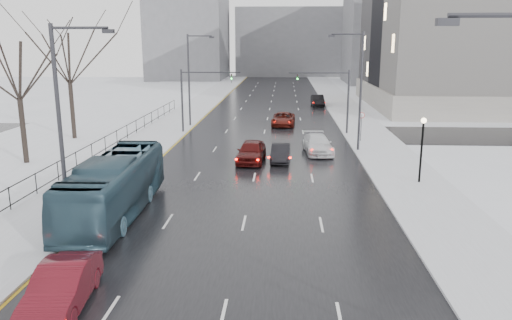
% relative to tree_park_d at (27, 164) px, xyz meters
% --- Properties ---
extents(road, '(16.00, 150.00, 0.04)m').
position_rel_tree_park_d_xyz_m(road, '(17.80, 26.00, 0.02)').
color(road, black).
rests_on(road, ground).
extents(cross_road, '(130.00, 10.00, 0.04)m').
position_rel_tree_park_d_xyz_m(cross_road, '(17.80, 14.00, 0.02)').
color(cross_road, black).
rests_on(cross_road, ground).
extents(sidewalk_left, '(5.00, 150.00, 0.16)m').
position_rel_tree_park_d_xyz_m(sidewalk_left, '(7.30, 26.00, 0.08)').
color(sidewalk_left, silver).
rests_on(sidewalk_left, ground).
extents(sidewalk_right, '(5.00, 150.00, 0.16)m').
position_rel_tree_park_d_xyz_m(sidewalk_right, '(28.30, 26.00, 0.08)').
color(sidewalk_right, silver).
rests_on(sidewalk_right, ground).
extents(park_strip, '(14.00, 150.00, 0.12)m').
position_rel_tree_park_d_xyz_m(park_strip, '(-2.20, 26.00, 0.06)').
color(park_strip, white).
rests_on(park_strip, ground).
extents(tree_park_d, '(8.75, 8.75, 12.50)m').
position_rel_tree_park_d_xyz_m(tree_park_d, '(0.00, 0.00, 0.00)').
color(tree_park_d, black).
rests_on(tree_park_d, ground).
extents(tree_park_e, '(9.45, 9.45, 13.50)m').
position_rel_tree_park_d_xyz_m(tree_park_e, '(-0.40, 10.00, 0.00)').
color(tree_park_e, black).
rests_on(tree_park_e, ground).
extents(iron_fence, '(0.06, 70.00, 1.30)m').
position_rel_tree_park_d_xyz_m(iron_fence, '(4.80, -4.00, 0.91)').
color(iron_fence, black).
rests_on(iron_fence, sidewalk_left).
extents(streetlight_r_mid, '(2.95, 0.25, 10.00)m').
position_rel_tree_park_d_xyz_m(streetlight_r_mid, '(25.97, 6.00, 5.62)').
color(streetlight_r_mid, '#2D2D33').
rests_on(streetlight_r_mid, ground).
extents(streetlight_l_near, '(2.95, 0.25, 10.00)m').
position_rel_tree_park_d_xyz_m(streetlight_l_near, '(9.63, -14.00, 5.62)').
color(streetlight_l_near, '#2D2D33').
rests_on(streetlight_l_near, ground).
extents(streetlight_l_far, '(2.95, 0.25, 10.00)m').
position_rel_tree_park_d_xyz_m(streetlight_l_far, '(9.63, 18.00, 5.62)').
color(streetlight_l_far, '#2D2D33').
rests_on(streetlight_l_far, ground).
extents(lamppost_r_mid, '(0.36, 0.36, 4.28)m').
position_rel_tree_park_d_xyz_m(lamppost_r_mid, '(28.80, -4.00, 2.94)').
color(lamppost_r_mid, black).
rests_on(lamppost_r_mid, sidewalk_right).
extents(mast_signal_right, '(6.10, 0.33, 6.50)m').
position_rel_tree_park_d_xyz_m(mast_signal_right, '(25.13, 14.00, 4.11)').
color(mast_signal_right, '#2D2D33').
rests_on(mast_signal_right, ground).
extents(mast_signal_left, '(6.10, 0.33, 6.50)m').
position_rel_tree_park_d_xyz_m(mast_signal_left, '(10.47, 14.00, 4.11)').
color(mast_signal_left, '#2D2D33').
rests_on(mast_signal_left, ground).
extents(no_uturn_sign, '(0.60, 0.06, 2.70)m').
position_rel_tree_park_d_xyz_m(no_uturn_sign, '(27.00, 10.00, 2.30)').
color(no_uturn_sign, '#2D2D33').
rests_on(no_uturn_sign, sidewalk_right).
extents(bldg_far_right, '(24.00, 20.00, 22.00)m').
position_rel_tree_park_d_xyz_m(bldg_far_right, '(45.80, 81.00, 11.00)').
color(bldg_far_right, slate).
rests_on(bldg_far_right, ground).
extents(bldg_far_left, '(18.00, 22.00, 28.00)m').
position_rel_tree_park_d_xyz_m(bldg_far_left, '(-4.20, 91.00, 14.00)').
color(bldg_far_left, slate).
rests_on(bldg_far_left, ground).
extents(bldg_far_center, '(30.00, 18.00, 18.00)m').
position_rel_tree_park_d_xyz_m(bldg_far_center, '(21.80, 106.00, 9.00)').
color(bldg_far_center, slate).
rests_on(bldg_far_center, ground).
extents(sedan_left_near, '(2.15, 4.94, 1.58)m').
position_rel_tree_park_d_xyz_m(sedan_left_near, '(12.11, -20.81, 0.83)').
color(sedan_left_near, '#530E17').
rests_on(sedan_left_near, road).
extents(bus, '(2.95, 11.66, 3.23)m').
position_rel_tree_park_d_xyz_m(bus, '(10.80, -11.13, 1.66)').
color(bus, '#2F4B5B').
rests_on(bus, road).
extents(sedan_center_near, '(2.34, 5.12, 1.70)m').
position_rel_tree_park_d_xyz_m(sedan_center_near, '(17.30, 1.45, 0.89)').
color(sedan_center_near, '#420C0B').
rests_on(sedan_center_near, road).
extents(sedan_right_near, '(1.59, 4.15, 1.35)m').
position_rel_tree_park_d_xyz_m(sedan_right_near, '(19.58, 1.76, 0.71)').
color(sedan_right_near, black).
rests_on(sedan_right_near, road).
extents(sedan_right_cross, '(2.74, 5.45, 1.48)m').
position_rel_tree_park_d_xyz_m(sedan_right_cross, '(19.74, 18.98, 0.78)').
color(sedan_right_cross, '#4E130D').
rests_on(sedan_right_cross, road).
extents(sedan_right_far, '(2.70, 5.52, 1.54)m').
position_rel_tree_park_d_xyz_m(sedan_right_far, '(22.66, 4.96, 0.81)').
color(sedan_right_far, silver).
rests_on(sedan_right_far, road).
extents(sedan_right_distant, '(1.86, 4.89, 1.59)m').
position_rel_tree_park_d_xyz_m(sedan_right_distant, '(24.68, 36.89, 0.84)').
color(sedan_right_distant, black).
rests_on(sedan_right_distant, road).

